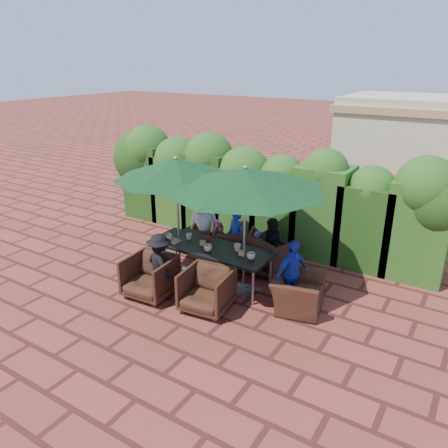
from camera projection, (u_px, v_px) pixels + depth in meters
The scene contains 31 objects.
ground at pixel (208, 277), 8.91m from camera, with size 80.00×80.00×0.00m, color maroon.
dining_table at pixel (210, 250), 8.53m from camera, with size 2.49×0.90×0.75m.
umbrella_left at pixel (176, 169), 8.31m from camera, with size 2.40×2.40×2.46m.
umbrella_right at pixel (245, 179), 7.61m from camera, with size 2.92×2.92×2.46m.
chair_far_left at pixel (204, 238), 9.94m from camera, with size 0.68×0.63×0.69m, color black.
chair_far_mid at pixel (234, 244), 9.49m from camera, with size 0.81×0.76×0.83m, color black.
chair_far_right at pixel (272, 253), 9.03m from camera, with size 0.82×0.76×0.84m, color black.
chair_near_left at pixel (150, 275), 8.09m from camera, with size 0.84×0.78×0.86m, color black.
chair_near_right at pixel (207, 288), 7.64m from camera, with size 0.81×0.76×0.84m, color black.
chair_end_right at pixel (298, 287), 7.68m from camera, with size 0.97×0.63×0.84m, color black.
adult_far_left at pixel (204, 225), 9.69m from camera, with size 0.70×0.42×1.43m, color silver.
adult_far_mid at pixel (236, 237), 9.33m from camera, with size 0.43×0.35×1.21m, color #1F33A8.
adult_far_right at pixel (273, 246), 8.90m from camera, with size 0.57×0.35×1.19m, color black.
adult_near_left at pixel (160, 265), 8.07m from camera, with size 0.78×0.36×1.21m, color black.
adult_end_right at pixel (291, 273), 7.73m from camera, with size 0.73×0.37×1.25m, color #1F33A8.
child_left at pixel (217, 239), 9.63m from camera, with size 0.32×0.26×0.90m, color #F2559F.
child_right at pixel (257, 251), 9.11m from camera, with size 0.31×0.25×0.85m, color #704699.
pedestrian_a at pixel (340, 199), 11.34m from camera, with size 1.43×0.51×1.54m, color green.
pedestrian_b at pixel (389, 205), 10.77m from camera, with size 0.77×0.47×1.60m, color #F2559F.
pedestrian_c at pixel (441, 215), 10.15m from camera, with size 1.00×0.46×1.56m, color gray.
cup_a at pixel (168, 237), 8.78m from camera, with size 0.17×0.17×0.14m, color beige.
cup_b at pixel (189, 236), 8.84m from camera, with size 0.12×0.12×0.12m, color beige.
cup_c at pixel (208, 248), 8.29m from camera, with size 0.16×0.16×0.13m, color beige.
cup_d at pixel (237, 247), 8.31m from camera, with size 0.14×0.14×0.13m, color beige.
cup_e at pixel (251, 256), 7.96m from camera, with size 0.16×0.16×0.12m, color beige.
ketchup_bottle at pixel (209, 240), 8.60m from camera, with size 0.04×0.04×0.17m, color #B20C0A.
sauce_bottle at pixel (207, 240), 8.62m from camera, with size 0.04×0.04×0.17m, color #4C230C.
serving_tray at pixel (172, 241), 8.76m from camera, with size 0.35×0.25×0.02m, color #A67850.
number_block_left at pixel (203, 243), 8.54m from camera, with size 0.12×0.06×0.10m, color tan.
number_block_right at pixel (242, 253), 8.11m from camera, with size 0.12×0.06×0.10m, color tan.
hedge_wall at pixel (253, 185), 10.40m from camera, with size 9.10×1.60×2.54m.
Camera 1 is at (4.49, -6.55, 4.19)m, focal length 35.00 mm.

